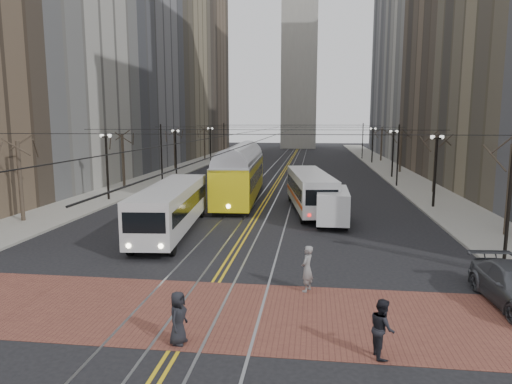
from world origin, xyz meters
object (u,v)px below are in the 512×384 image
(rear_bus, at_px, (310,192))
(pedestrian_b, at_px, (307,269))
(sedan_grey, at_px, (321,186))
(transit_bus, at_px, (172,210))
(cargo_van, at_px, (332,207))
(clock_tower, at_px, (300,5))
(streetcar, at_px, (240,179))
(pedestrian_a, at_px, (178,318))
(pedestrian_c, at_px, (382,328))

(rear_bus, distance_m, pedestrian_b, 17.20)
(sedan_grey, height_order, pedestrian_b, pedestrian_b)
(transit_bus, relative_size, cargo_van, 2.25)
(clock_tower, relative_size, pedestrian_b, 34.52)
(cargo_van, height_order, pedestrian_b, cargo_van)
(cargo_van, xyz_separation_m, pedestrian_b, (-1.48, -12.63, -0.21))
(streetcar, xyz_separation_m, cargo_van, (7.71, -8.89, -0.70))
(clock_tower, xyz_separation_m, transit_bus, (-4.58, -94.65, -34.46))
(streetcar, relative_size, pedestrian_a, 9.46)
(clock_tower, relative_size, cargo_van, 12.34)
(streetcar, relative_size, rear_bus, 1.40)
(cargo_van, relative_size, pedestrian_a, 3.16)
(clock_tower, relative_size, pedestrian_c, 37.29)
(pedestrian_a, distance_m, pedestrian_b, 6.35)
(clock_tower, xyz_separation_m, pedestrian_b, (3.93, -103.50, -34.99))
(transit_bus, xyz_separation_m, rear_bus, (8.44, 8.35, -0.01))
(cargo_van, height_order, pedestrian_c, cargo_van)
(transit_bus, height_order, pedestrian_b, transit_bus)
(streetcar, xyz_separation_m, sedan_grey, (7.12, 4.15, -1.10))
(pedestrian_b, bearing_deg, transit_bus, -113.99)
(pedestrian_b, bearing_deg, pedestrian_c, 46.69)
(pedestrian_a, bearing_deg, clock_tower, 8.38)
(streetcar, distance_m, cargo_van, 11.79)
(streetcar, distance_m, sedan_grey, 8.31)
(transit_bus, bearing_deg, pedestrian_a, -76.61)
(clock_tower, height_order, pedestrian_b, clock_tower)
(pedestrian_c, bearing_deg, clock_tower, -5.30)
(transit_bus, distance_m, sedan_grey, 19.29)
(rear_bus, bearing_deg, sedan_grey, 75.23)
(transit_bus, relative_size, pedestrian_c, 6.79)
(streetcar, bearing_deg, cargo_van, -52.03)
(transit_bus, xyz_separation_m, sedan_grey, (9.40, 16.83, -0.71))
(cargo_van, relative_size, pedestrian_c, 3.02)
(cargo_van, bearing_deg, pedestrian_b, -95.98)
(streetcar, bearing_deg, clock_tower, 85.44)
(cargo_van, bearing_deg, transit_bus, -158.56)
(pedestrian_c, bearing_deg, cargo_van, -5.97)
(streetcar, height_order, sedan_grey, streetcar)
(cargo_van, distance_m, sedan_grey, 13.07)
(rear_bus, xyz_separation_m, sedan_grey, (0.96, 8.48, -0.71))
(cargo_van, bearing_deg, pedestrian_c, -86.67)
(sedan_grey, xyz_separation_m, pedestrian_a, (-4.80, -30.67, 0.07))
(rear_bus, distance_m, sedan_grey, 8.56)
(streetcar, distance_m, pedestrian_b, 22.42)
(rear_bus, relative_size, pedestrian_b, 6.00)
(streetcar, bearing_deg, pedestrian_a, -87.96)
(transit_bus, xyz_separation_m, pedestrian_a, (4.60, -13.85, -0.64))
(streetcar, xyz_separation_m, pedestrian_b, (6.23, -21.52, -0.92))
(transit_bus, distance_m, streetcar, 12.88)
(transit_bus, xyz_separation_m, pedestrian_c, (10.79, -13.85, -0.61))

